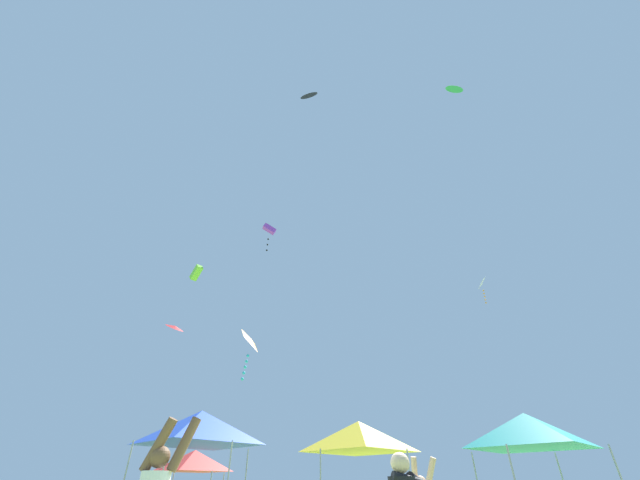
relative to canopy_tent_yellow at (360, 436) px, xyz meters
The scene contains 11 objects.
canopy_tent_yellow is the anchor object (origin of this frame).
canopy_tent_blue 6.13m from the canopy_tent_yellow, 168.97° to the right, with size 3.59×3.59×3.84m.
canopy_tent_teal 6.03m from the canopy_tent_yellow, 29.31° to the right, with size 3.25×3.25×3.48m.
canopy_tent_red 7.93m from the canopy_tent_yellow, 157.04° to the left, with size 2.65×2.65×2.84m.
kite_orange_diamond 10.49m from the canopy_tent_yellow, 132.62° to the left, with size 1.35×1.34×3.19m.
kite_red_delta 16.99m from the canopy_tent_yellow, 142.60° to the left, with size 1.82×1.84×0.78m.
kite_lime_box 12.91m from the canopy_tent_yellow, 161.91° to the left, with size 0.90×0.92×0.87m.
kite_white_diamond 28.20m from the canopy_tent_yellow, 49.87° to the left, with size 1.04×1.07×2.70m.
kite_purple_box 17.01m from the canopy_tent_yellow, 129.12° to the left, with size 1.11×0.71×2.18m.
kite_black_delta 20.14m from the canopy_tent_yellow, 149.06° to the right, with size 1.47×1.36×0.92m.
kite_green_delta 24.10m from the canopy_tent_yellow, ahead, with size 1.58×1.48×0.90m.
Camera 1 is at (0.07, -6.89, 1.41)m, focal length 20.91 mm.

